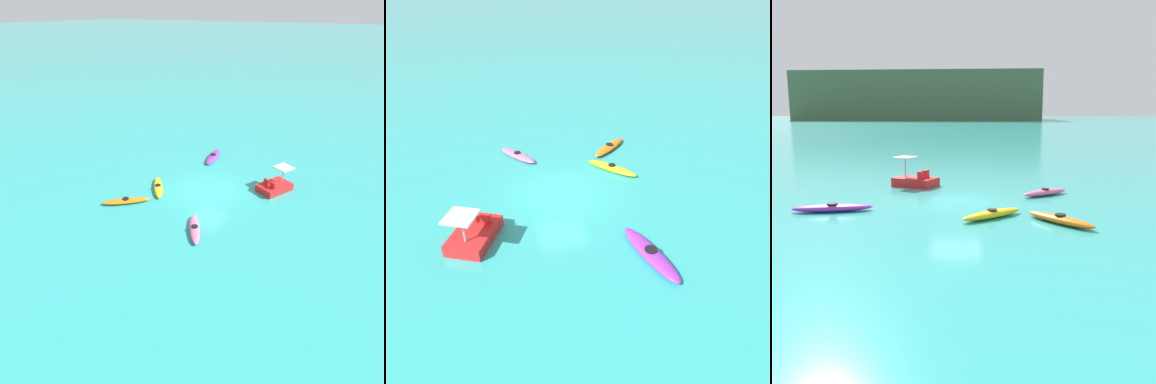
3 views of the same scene
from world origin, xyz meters
The scene contains 6 objects.
ground_plane centered at (0.00, 0.00, 0.00)m, with size 600.00×600.00×0.00m, color teal.
kayak_yellow centered at (1.68, -3.21, 0.16)m, with size 2.74×2.40×0.37m.
kayak_orange centered at (4.32, -3.96, 0.16)m, with size 2.62×2.79×0.37m.
kayak_purple centered at (-5.25, -2.35, 0.16)m, with size 3.52×1.39×0.37m.
kayak_pink centered at (4.54, 1.61, 0.16)m, with size 2.69×2.08×0.37m.
pedal_boat_red centered at (-2.60, 4.08, 0.34)m, with size 2.81×2.38×1.68m.
Camera 2 is at (-14.36, 2.82, 9.11)m, focal length 32.92 mm.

